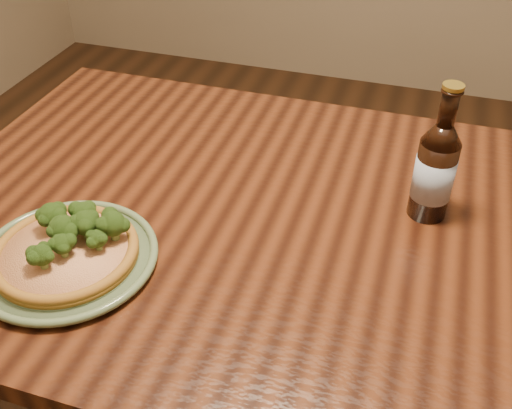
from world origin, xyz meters
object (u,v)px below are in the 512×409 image
(table, at_px, (348,271))
(beer_bottle, at_px, (435,170))
(plate, at_px, (67,258))
(pizza, at_px, (68,247))

(table, xyz_separation_m, beer_bottle, (0.12, 0.09, 0.19))
(table, distance_m, plate, 0.49)
(plate, xyz_separation_m, beer_bottle, (0.55, 0.31, 0.08))
(table, relative_size, plate, 5.41)
(table, height_order, plate, plate)
(table, bearing_deg, pizza, -153.79)
(pizza, bearing_deg, beer_bottle, 29.31)
(table, distance_m, beer_bottle, 0.24)
(beer_bottle, bearing_deg, table, -123.98)
(plate, relative_size, beer_bottle, 1.16)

